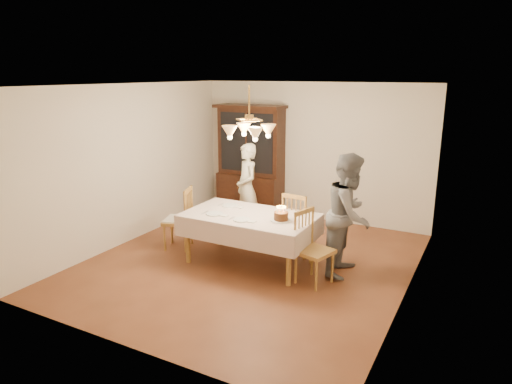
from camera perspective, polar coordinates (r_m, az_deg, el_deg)
The scene contains 14 objects.
ground at distance 6.93m, azimuth -0.78°, elevation -8.80°, with size 5.00×5.00×0.00m, color brown.
room_shell at distance 6.46m, azimuth -0.83°, elevation 4.16°, with size 5.00×5.00×5.00m.
dining_table at distance 6.69m, azimuth -0.80°, elevation -3.43°, with size 1.90×1.10×0.76m.
china_hutch at distance 9.08m, azimuth -0.67°, elevation 3.78°, with size 1.38×0.54×2.16m.
chair_far_side at distance 7.13m, azimuth 5.34°, elevation -4.36°, with size 0.46×0.45×1.00m.
chair_left_end at distance 7.44m, azimuth -9.69°, elevation -3.58°, with size 0.54×0.56×1.00m.
chair_right_end at distance 6.19m, azimuth 7.24°, elevation -7.44°, with size 0.52×0.54×1.00m.
elderly_woman at distance 8.03m, azimuth -1.14°, elevation 0.49°, with size 0.58×0.38×1.58m, color white.
adult_in_grey at distance 6.45m, azimuth 11.57°, elevation -2.76°, with size 0.84×0.65×1.72m, color slate.
birthday_cake at distance 6.38m, azimuth 3.15°, elevation -3.10°, with size 0.30×0.30×0.21m.
place_setting_near_left at distance 6.69m, azimuth -5.11°, elevation -2.73°, with size 0.40×0.25×0.02m.
place_setting_near_right at distance 6.40m, azimuth -1.70°, elevation -3.50°, with size 0.39×0.24×0.02m.
place_setting_far_left at distance 7.07m, azimuth -3.14°, elevation -1.72°, with size 0.40×0.25×0.02m.
chandelier at distance 6.40m, azimuth -0.85°, elevation 7.64°, with size 0.62×0.62×0.73m.
Camera 1 is at (3.06, -5.57, 2.77)m, focal length 32.00 mm.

